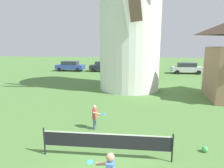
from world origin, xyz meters
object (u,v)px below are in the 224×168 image
object	(u,v)px
windmill	(130,10)
parked_car_green	(144,68)
player_far	(95,116)
parked_car_black	(103,66)
tennis_net	(106,141)
parked_car_blue	(70,66)
stray_ball	(205,149)
parked_car_silver	(187,68)

from	to	relation	value
windmill	parked_car_green	distance (m)	12.68
player_far	parked_car_black	xyz separation A→B (m)	(-2.89, 21.39, 0.09)
windmill	player_far	world-z (taller)	windmill
tennis_net	parked_car_blue	size ratio (longest dim) A/B	1.08
player_far	parked_car_black	size ratio (longest dim) A/B	0.31
windmill	tennis_net	size ratio (longest dim) A/B	2.92
windmill	player_far	xyz separation A→B (m)	(-1.47, -9.53, -6.46)
stray_ball	parked_car_blue	xyz separation A→B (m)	(-12.89, 23.09, 0.69)
stray_ball	parked_car_silver	xyz separation A→B (m)	(4.76, 22.15, 0.69)
stray_ball	player_far	bearing A→B (deg)	160.42
stray_ball	parked_car_blue	bearing A→B (deg)	119.17
windmill	parked_car_silver	distance (m)	14.99
parked_car_blue	player_far	bearing A→B (deg)	-69.20
tennis_net	stray_ball	xyz separation A→B (m)	(3.85, 0.84, -0.56)
parked_car_blue	parked_car_silver	xyz separation A→B (m)	(17.65, -0.94, -0.00)
stray_ball	parked_car_blue	distance (m)	26.45
windmill	parked_car_green	bearing A→B (deg)	79.96
player_far	parked_car_black	distance (m)	21.59
player_far	parked_car_green	world-z (taller)	parked_car_green
parked_car_blue	parked_car_silver	world-z (taller)	same
parked_car_blue	parked_car_silver	size ratio (longest dim) A/B	1.04
parked_car_black	parked_car_silver	xyz separation A→B (m)	(12.41, -0.94, 0.00)
parked_car_blue	parked_car_black	world-z (taller)	same
tennis_net	parked_car_green	world-z (taller)	parked_car_green
windmill	parked_car_silver	world-z (taller)	windmill
parked_car_blue	parked_car_black	distance (m)	5.23
player_far	stray_ball	distance (m)	5.09
player_far	stray_ball	world-z (taller)	player_far
windmill	parked_car_black	distance (m)	14.16
tennis_net	parked_car_green	size ratio (longest dim) A/B	1.21
parked_car_blue	parked_car_green	bearing A→B (deg)	-5.34
player_far	parked_car_green	distance (m)	20.60
parked_car_blue	parked_car_green	world-z (taller)	same
tennis_net	player_far	xyz separation A→B (m)	(-0.91, 2.53, 0.03)
parked_car_black	parked_car_green	bearing A→B (deg)	-9.71
parked_car_blue	parked_car_green	distance (m)	11.56
windmill	player_far	distance (m)	11.61
parked_car_blue	parked_car_black	xyz separation A→B (m)	(5.23, -0.00, -0.00)
player_far	parked_car_blue	bearing A→B (deg)	110.80
tennis_net	parked_car_black	world-z (taller)	parked_car_black
windmill	stray_ball	size ratio (longest dim) A/B	58.59
player_far	parked_car_silver	distance (m)	22.56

